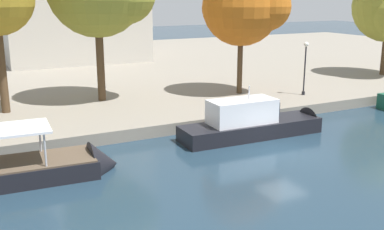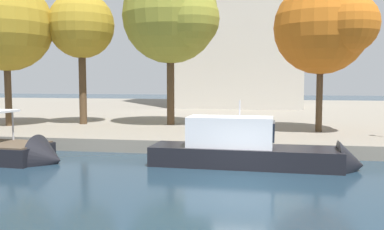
{
  "view_description": "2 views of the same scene",
  "coord_description": "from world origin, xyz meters",
  "px_view_note": "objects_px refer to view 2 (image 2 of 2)",
  "views": [
    {
      "loc": [
        -16.65,
        -20.62,
        9.01
      ],
      "look_at": [
        -3.26,
        5.55,
        1.36
      ],
      "focal_mm": 43.12,
      "sensor_mm": 36.0,
      "label": 1
    },
    {
      "loc": [
        1.08,
        -17.68,
        4.42
      ],
      "look_at": [
        -2.91,
        4.52,
        2.53
      ],
      "focal_mm": 38.33,
      "sensor_mm": 36.0,
      "label": 2
    }
  ],
  "objects_px": {
    "motor_yacht_2": "(253,153)",
    "tree_0": "(4,25)",
    "tree_2": "(175,17)",
    "tree_4": "(79,25)",
    "tree_1": "(323,27)"
  },
  "relations": [
    {
      "from": "tree_1",
      "to": "tree_2",
      "type": "distance_m",
      "value": 11.45
    },
    {
      "from": "tree_2",
      "to": "motor_yacht_2",
      "type": "bearing_deg",
      "value": -59.82
    },
    {
      "from": "motor_yacht_2",
      "to": "tree_0",
      "type": "distance_m",
      "value": 23.24
    },
    {
      "from": "motor_yacht_2",
      "to": "tree_0",
      "type": "height_order",
      "value": "tree_0"
    },
    {
      "from": "motor_yacht_2",
      "to": "tree_0",
      "type": "bearing_deg",
      "value": 158.29
    },
    {
      "from": "motor_yacht_2",
      "to": "tree_4",
      "type": "distance_m",
      "value": 19.97
    },
    {
      "from": "motor_yacht_2",
      "to": "tree_2",
      "type": "xyz_separation_m",
      "value": [
        -6.62,
        11.38,
        8.81
      ]
    },
    {
      "from": "tree_2",
      "to": "tree_4",
      "type": "bearing_deg",
      "value": -175.97
    },
    {
      "from": "motor_yacht_2",
      "to": "tree_1",
      "type": "relative_size",
      "value": 1.02
    },
    {
      "from": "tree_0",
      "to": "tree_1",
      "type": "relative_size",
      "value": 1.1
    },
    {
      "from": "tree_0",
      "to": "tree_1",
      "type": "height_order",
      "value": "tree_0"
    },
    {
      "from": "tree_0",
      "to": "tree_4",
      "type": "xyz_separation_m",
      "value": [
        5.38,
        2.13,
        0.18
      ]
    },
    {
      "from": "tree_0",
      "to": "tree_2",
      "type": "xyz_separation_m",
      "value": [
        13.35,
        2.69,
        0.69
      ]
    },
    {
      "from": "tree_0",
      "to": "tree_2",
      "type": "distance_m",
      "value": 13.64
    },
    {
      "from": "tree_0",
      "to": "tree_4",
      "type": "bearing_deg",
      "value": 21.61
    }
  ]
}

